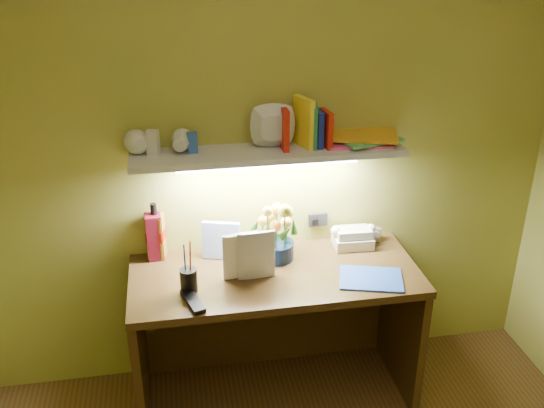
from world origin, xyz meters
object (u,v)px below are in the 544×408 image
(desk, at_px, (275,335))
(telephone, at_px, (353,236))
(flower_bouquet, at_px, (276,230))
(whisky_bottle, at_px, (155,231))
(desk_clock, at_px, (374,234))

(desk, bearing_deg, telephone, 23.23)
(flower_bouquet, xyz_separation_m, whisky_bottle, (-0.59, 0.11, -0.01))
(desk, xyz_separation_m, telephone, (0.45, 0.19, 0.43))
(flower_bouquet, bearing_deg, desk_clock, 10.24)
(flower_bouquet, relative_size, telephone, 1.58)
(desk, bearing_deg, desk_clock, 22.17)
(telephone, distance_m, desk_clock, 0.14)
(telephone, distance_m, whisky_bottle, 1.01)
(desk, distance_m, flower_bouquet, 0.55)
(flower_bouquet, height_order, telephone, flower_bouquet)
(desk, xyz_separation_m, flower_bouquet, (0.03, 0.14, 0.53))
(whisky_bottle, bearing_deg, desk_clock, -0.72)
(desk, relative_size, flower_bouquet, 4.49)
(whisky_bottle, bearing_deg, telephone, -3.36)
(desk, bearing_deg, whisky_bottle, 155.91)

